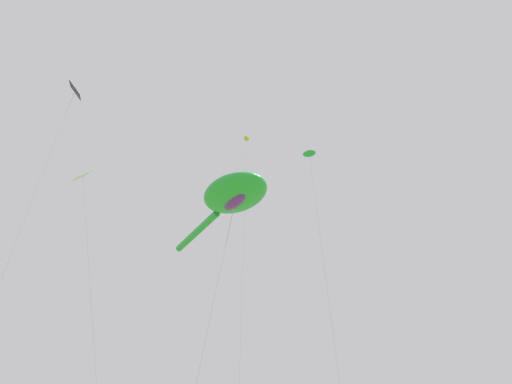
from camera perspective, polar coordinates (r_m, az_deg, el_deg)
name	(u,v)px	position (r m, az deg, el deg)	size (l,w,h in m)	color
big_show_kite	(232,196)	(26.92, -2.46, -0.46)	(5.20, 9.44, 15.28)	green
small_kite_box_yellow	(246,158)	(40.86, -1.06, 3.53)	(1.99, 2.20, 25.88)	yellow
small_kite_diamond_red	(310,161)	(34.45, 5.66, 3.27)	(1.77, 3.87, 20.99)	green
small_kite_bird_shape	(68,108)	(35.83, -18.95, 8.28)	(3.55, 1.51, 24.63)	black
small_kite_stunt_black	(84,189)	(32.23, -17.49, 0.30)	(4.90, 2.12, 18.20)	white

